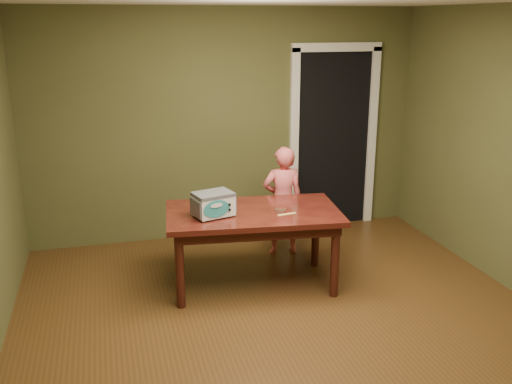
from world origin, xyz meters
TOP-DOWN VIEW (x-y plane):
  - floor at (0.00, 0.00)m, footprint 5.00×5.00m
  - room_shell at (0.00, 0.00)m, footprint 4.52×5.02m
  - doorway at (1.30, 2.78)m, footprint 1.10×0.66m
  - dining_table at (-0.07, 1.07)m, footprint 1.69×1.07m
  - toy_oven at (-0.46, 1.01)m, footprint 0.41×0.33m
  - baking_pan at (0.17, 0.99)m, footprint 0.10×0.10m
  - spatula at (0.20, 0.88)m, footprint 0.18×0.05m
  - child at (0.44, 1.74)m, footprint 0.46×0.33m

SIDE VIEW (x-z plane):
  - floor at x=0.00m, z-range 0.00..0.00m
  - child at x=0.44m, z-range 0.00..1.19m
  - dining_table at x=-0.07m, z-range 0.28..1.03m
  - spatula at x=0.20m, z-range 0.75..0.76m
  - baking_pan at x=0.17m, z-range 0.75..0.77m
  - toy_oven at x=-0.46m, z-range 0.76..0.98m
  - doorway at x=1.30m, z-range -0.07..2.18m
  - room_shell at x=0.00m, z-range 0.40..3.01m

